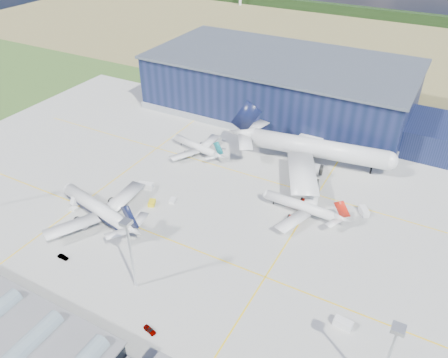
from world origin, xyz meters
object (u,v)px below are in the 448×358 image
gse_van_b (364,211)px  airliner_regional (196,143)px  gse_tug_a (152,203)px  light_mast_east (390,352)px  gse_cart_a (173,200)px  light_mast_center (129,244)px  car_b (63,257)px  airliner_widebody (319,140)px  car_a (150,330)px  hangar (285,89)px  airliner_navy (96,202)px  gse_van_c (343,323)px  airliner_red (301,201)px  gse_van_a (146,186)px  airstair (78,203)px

gse_van_b → airliner_regional: bearing=139.9°
gse_tug_a → gse_van_b: 72.04m
light_mast_east → gse_cart_a: bearing=154.7°
light_mast_center → gse_cart_a: size_ratio=8.31×
gse_cart_a → car_b: (-12.59, -38.77, -0.02)m
airliner_widebody → car_b: bearing=-127.2°
gse_cart_a → car_a: bearing=-72.8°
airliner_regional → light_mast_center: bearing=121.2°
hangar → gse_van_b: size_ratio=30.35×
airliner_navy → airliner_widebody: airliner_widebody is taller
airliner_navy → airliner_widebody: size_ratio=0.60×
hangar → airliner_navy: (-22.33, -106.80, -5.10)m
gse_cart_a → gse_van_c: (66.71, -22.81, 0.51)m
light_mast_center → airliner_red: light_mast_center is taller
light_mast_east → car_a: bearing=-169.1°
airliner_navy → gse_van_a: (3.41, 20.92, -5.33)m
light_mast_east → airstair: light_mast_east is taller
light_mast_center → airstair: light_mast_center is taller
airliner_navy → airstair: size_ratio=8.66×
hangar → gse_van_c: size_ratio=31.43×
airliner_red → gse_cart_a: size_ratio=11.28×
airliner_regional → gse_van_c: 95.57m
hangar → gse_tug_a: 94.00m
light_mast_east → gse_van_b: (-17.80, 62.13, -14.34)m
gse_tug_a → airstair: airstair is taller
airliner_red → airliner_widebody: 33.97m
car_a → gse_van_c: bearing=-46.0°
hangar → airliner_widebody: hangar is taller
airliner_navy → airliner_widebody: (52.17, 67.00, 4.42)m
gse_van_b → car_b: 96.90m
light_mast_east → gse_tug_a: light_mast_east is taller
airliner_red → gse_van_a: (-54.34, -13.08, -3.91)m
airliner_red → airstair: 75.57m
gse_van_c → car_b: gse_van_c is taller
airliner_widebody → airliner_red: bearing=-88.6°
gse_van_b → airstair: (-87.09, -42.64, 0.38)m
hangar → light_mast_center: (7.19, -124.80, 3.82)m
gse_cart_a → gse_van_b: size_ratio=0.58×
gse_cart_a → gse_van_a: bearing=160.3°
gse_van_c → airliner_widebody: bearing=29.6°
airliner_navy → airstair: airliner_navy is taller
airliner_widebody → car_a: 96.30m
hangar → airliner_navy: 109.23m
light_mast_center → car_a: size_ratio=6.31×
hangar → gse_van_b: bearing=-49.0°
gse_van_c → airstair: size_ratio=1.00×
airliner_red → gse_van_b: 21.88m
hangar → gse_van_c: hangar is taller
airliner_navy → car_b: airliner_navy is taller
airstair → car_a: size_ratio=1.27×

